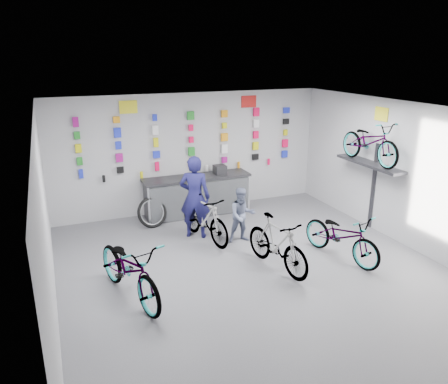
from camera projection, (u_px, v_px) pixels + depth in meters
name	position (u px, v px, depth m)	size (l,w,h in m)	color
floor	(261.00, 277.00, 8.01)	(8.00, 8.00, 0.00)	#4F4F54
ceiling	(265.00, 113.00, 7.09)	(8.00, 8.00, 0.00)	white
wall_back	(191.00, 153.00, 11.07)	(7.00, 7.00, 0.00)	#B9B9BC
wall_left	(46.00, 230.00, 6.28)	(8.00, 8.00, 0.00)	#B9B9BC
wall_right	(417.00, 179.00, 8.81)	(8.00, 8.00, 0.00)	#B9B9BC
counter	(197.00, 196.00, 10.98)	(2.70, 0.66, 1.00)	black
merch_wall	(194.00, 141.00, 10.95)	(5.56, 0.08, 1.56)	#1F2FD6
wall_bracket	(370.00, 167.00, 9.82)	(0.39, 1.90, 2.00)	#333338
sign_left	(128.00, 107.00, 10.14)	(0.42, 0.02, 0.30)	yellow
sign_right	(249.00, 102.00, 11.26)	(0.42, 0.02, 0.30)	red
sign_side	(381.00, 114.00, 9.51)	(0.02, 0.40, 0.30)	yellow
bike_left	(129.00, 269.00, 7.18)	(0.72, 2.06, 1.08)	gray
bike_center	(277.00, 244.00, 8.18)	(0.49, 1.73, 1.04)	gray
bike_right	(342.00, 236.00, 8.62)	(0.64, 1.84, 0.97)	gray
bike_service	(205.00, 218.00, 9.44)	(0.49, 1.75, 1.05)	gray
bike_wall	(370.00, 142.00, 9.61)	(0.63, 1.80, 0.95)	gray
clerk	(195.00, 197.00, 9.52)	(0.67, 0.44, 1.84)	#161547
customer	(242.00, 215.00, 9.36)	(0.59, 0.46, 1.21)	slate
spare_wheel	(152.00, 212.00, 10.24)	(0.79, 0.45, 0.73)	black
register	(220.00, 170.00, 11.02)	(0.28, 0.30, 0.22)	black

